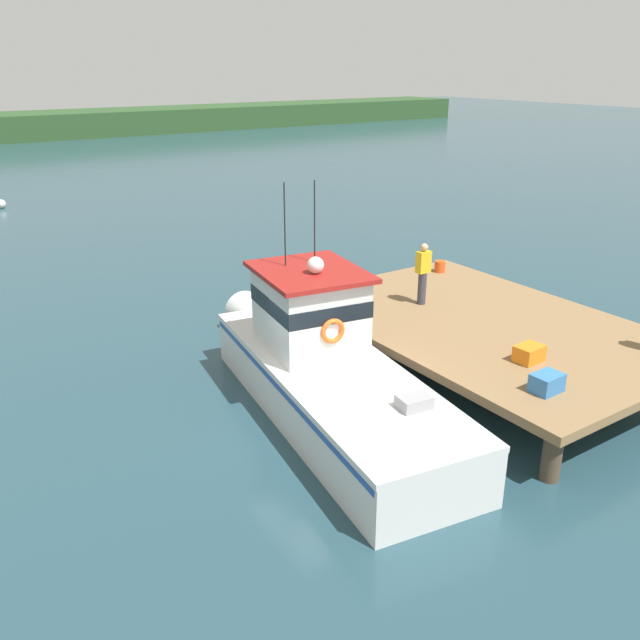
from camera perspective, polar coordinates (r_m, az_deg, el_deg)
ground_plane at (r=14.39m, az=0.35°, el=-8.52°), size 200.00×200.00×0.00m
dock at (r=16.84m, az=13.97°, el=-0.53°), size 6.00×9.00×1.20m
main_fishing_boat at (r=14.43m, az=0.20°, el=-3.92°), size 3.73×9.96×4.80m
crate_single_by_cleat at (r=14.78m, az=17.47°, el=-2.76°), size 0.63×0.48×0.36m
crate_stack_near_edge at (r=13.56m, az=18.86°, el=-5.12°), size 0.61×0.46×0.37m
bait_bucket at (r=20.45m, az=10.23°, el=4.54°), size 0.32×0.32×0.34m
deckhand_by_the_boat at (r=17.43m, az=8.81°, el=4.05°), size 0.36×0.22×1.63m
mooring_buoy_inshore at (r=38.79m, az=-25.64°, el=8.96°), size 0.45×0.45×0.45m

